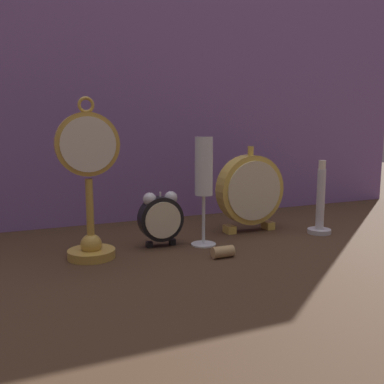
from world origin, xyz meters
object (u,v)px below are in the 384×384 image
at_px(brass_candlestick, 320,208).
at_px(champagne_flute, 204,175).
at_px(alarm_clock_twin_bell, 161,216).
at_px(pocket_watch_on_stand, 89,189).
at_px(wine_cork, 223,252).
at_px(mantel_clock_silver, 250,190).

bearing_deg(brass_candlestick, champagne_flute, 176.69).
relative_size(alarm_clock_twin_bell, brass_candlestick, 0.67).
distance_m(pocket_watch_on_stand, wine_cork, 0.28).
bearing_deg(mantel_clock_silver, champagne_flute, -156.38).
bearing_deg(mantel_clock_silver, wine_cork, -134.02).
relative_size(pocket_watch_on_stand, alarm_clock_twin_bell, 2.63).
relative_size(alarm_clock_twin_bell, mantel_clock_silver, 0.57).
relative_size(champagne_flute, wine_cork, 5.35).
relative_size(pocket_watch_on_stand, mantel_clock_silver, 1.49).
bearing_deg(brass_candlestick, pocket_watch_on_stand, 177.83).
relative_size(mantel_clock_silver, champagne_flute, 0.89).
height_order(mantel_clock_silver, wine_cork, mantel_clock_silver).
xyz_separation_m(pocket_watch_on_stand, champagne_flute, (0.23, -0.00, 0.01)).
height_order(pocket_watch_on_stand, wine_cork, pocket_watch_on_stand).
bearing_deg(wine_cork, alarm_clock_twin_bell, 124.29).
distance_m(pocket_watch_on_stand, alarm_clock_twin_bell, 0.16).
bearing_deg(mantel_clock_silver, brass_candlestick, -30.93).
bearing_deg(mantel_clock_silver, pocket_watch_on_stand, -170.65).
relative_size(brass_candlestick, wine_cork, 4.03).
distance_m(pocket_watch_on_stand, mantel_clock_silver, 0.39).
bearing_deg(alarm_clock_twin_bell, pocket_watch_on_stand, -170.65).
xyz_separation_m(alarm_clock_twin_bell, wine_cork, (0.08, -0.12, -0.05)).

